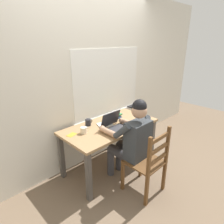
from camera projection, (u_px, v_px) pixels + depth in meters
name	position (u px, v px, depth m)	size (l,w,h in m)	color
ground_plane	(110.00, 166.00, 3.06)	(8.00, 8.00, 0.00)	brown
back_wall	(90.00, 81.00, 2.90)	(6.00, 0.08, 2.60)	silver
desk	(110.00, 131.00, 2.84)	(1.40, 0.72, 0.71)	#9E7A51
seated_person	(131.00, 139.00, 2.51)	(0.50, 0.60, 1.23)	#33383D
wooden_chair	(148.00, 162.00, 2.40)	(0.42, 0.42, 0.92)	brown
laptop	(115.00, 125.00, 2.68)	(0.33, 0.30, 0.23)	#232328
computer_mouse	(132.00, 124.00, 2.81)	(0.06, 0.10, 0.03)	black
coffee_mug_white	(84.00, 130.00, 2.55)	(0.13, 0.09, 0.09)	beige
coffee_mug_dark	(88.00, 122.00, 2.78)	(0.12, 0.08, 0.09)	black
book_stack_main	(115.00, 116.00, 3.06)	(0.19, 0.16, 0.07)	#2D5B9E
paper_pile_near_laptop	(105.00, 125.00, 2.80)	(0.20, 0.17, 0.02)	white
landscape_photo_print	(72.00, 135.00, 2.52)	(0.13, 0.09, 0.00)	gold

